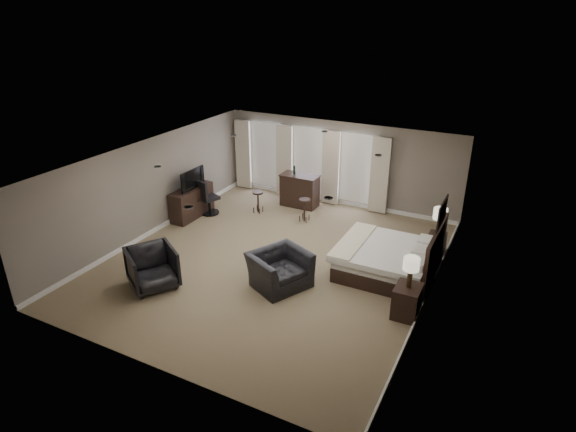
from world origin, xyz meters
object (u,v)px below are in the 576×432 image
at_px(tv, 190,186).
at_px(armchair_far, 152,266).
at_px(lamp_far, 439,222).
at_px(dresser, 192,202).
at_px(bar_counter, 300,190).
at_px(bed, 386,247).
at_px(lamp_near, 410,273).
at_px(bar_stool_left, 258,202).
at_px(desk_chair, 209,197).
at_px(nightstand_near, 407,301).
at_px(nightstand_far, 436,244).
at_px(armchair_near, 280,264).
at_px(bar_stool_right, 304,210).

distance_m(tv, armchair_far, 3.90).
relative_size(lamp_far, dresser, 0.46).
xyz_separation_m(dresser, bar_counter, (2.48, 2.17, 0.07)).
xyz_separation_m(bed, lamp_near, (0.89, -1.45, 0.32)).
bearing_deg(dresser, bar_stool_left, 35.20).
xyz_separation_m(bed, desk_chair, (-5.69, 0.98, -0.14)).
bearing_deg(bar_counter, lamp_far, -16.55).
relative_size(lamp_far, tv, 0.69).
bearing_deg(nightstand_near, armchair_far, -164.50).
bearing_deg(desk_chair, nightstand_far, -156.92).
relative_size(armchair_near, bar_stool_right, 1.79).
distance_m(nightstand_far, desk_chair, 6.60).
distance_m(lamp_near, lamp_far, 2.90).
xyz_separation_m(lamp_near, dresser, (-6.92, 2.05, -0.56)).
distance_m(bar_stool_left, bar_stool_right, 1.51).
bearing_deg(bar_counter, bar_stool_right, -57.22).
distance_m(nightstand_far, bar_counter, 4.64).
height_order(nightstand_near, bar_counter, bar_counter).
bearing_deg(desk_chair, lamp_near, 178.72).
bearing_deg(desk_chair, bar_stool_left, -130.46).
relative_size(bed, armchair_near, 1.75).
height_order(bed, armchair_near, bed).
bearing_deg(tv, nightstand_near, -106.47).
height_order(lamp_far, armchair_near, lamp_far).
relative_size(lamp_far, bar_counter, 0.60).
relative_size(tv, desk_chair, 0.94).
height_order(armchair_far, desk_chair, desk_chair).
xyz_separation_m(bed, armchair_near, (-1.93, -1.60, -0.15)).
height_order(nightstand_far, armchair_far, armchair_far).
distance_m(lamp_far, armchair_near, 4.17).
xyz_separation_m(bar_stool_right, desk_chair, (-2.77, -0.81, 0.20)).
xyz_separation_m(nightstand_far, armchair_far, (-5.31, -4.37, 0.23)).
relative_size(lamp_near, bar_stool_left, 0.99).
bearing_deg(nightstand_far, bar_stool_right, 174.87).
bearing_deg(armchair_near, nightstand_near, -60.77).
bearing_deg(bar_stool_right, lamp_far, -5.13).
bearing_deg(desk_chair, bar_stool_right, -144.66).
bearing_deg(desk_chair, bar_counter, -121.07).
xyz_separation_m(bed, bar_counter, (-3.55, 2.77, -0.17)).
xyz_separation_m(lamp_far, tv, (-6.92, -0.85, 0.04)).
bearing_deg(lamp_near, armchair_near, -177.00).
bearing_deg(bar_stool_right, bar_stool_left, -177.31).
relative_size(lamp_near, armchair_far, 0.65).
height_order(nightstand_near, armchair_near, armchair_near).
relative_size(nightstand_near, lamp_near, 1.01).
height_order(lamp_far, bar_stool_right, lamp_far).
bearing_deg(desk_chair, bed, -170.79).
bearing_deg(desk_chair, dresser, 67.49).
bearing_deg(dresser, tv, 0.00).
bearing_deg(lamp_near, tv, 163.53).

